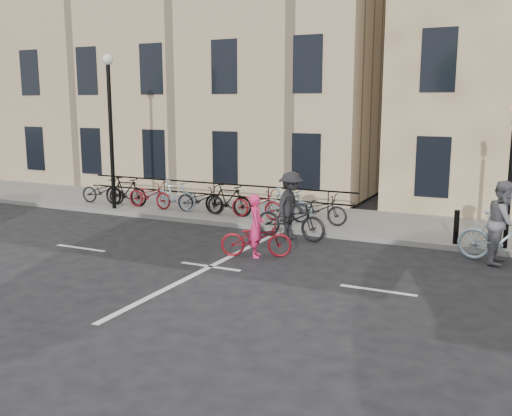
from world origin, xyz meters
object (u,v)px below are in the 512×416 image
at_px(lamp_post, 110,113).
at_px(cyclist_grey, 503,230).
at_px(cyclist_dark, 291,213).
at_px(traffic_light, 512,158).
at_px(cyclist_pink, 256,235).

distance_m(lamp_post, cyclist_grey, 12.99).
distance_m(lamp_post, cyclist_dark, 7.69).
bearing_deg(traffic_light, lamp_post, 179.73).
height_order(lamp_post, cyclist_pink, lamp_post).
bearing_deg(cyclist_grey, cyclist_dark, 94.99).
xyz_separation_m(cyclist_grey, cyclist_dark, (-5.54, 0.12, -0.06)).
bearing_deg(traffic_light, cyclist_dark, -170.81).
height_order(traffic_light, cyclist_dark, traffic_light).
xyz_separation_m(traffic_light, lamp_post, (-12.70, 0.06, 1.04)).
bearing_deg(cyclist_grey, lamp_post, 91.37).
relative_size(traffic_light, cyclist_pink, 2.06).
bearing_deg(cyclist_pink, lamp_post, 44.06).
distance_m(cyclist_pink, cyclist_grey, 5.95).
relative_size(traffic_light, cyclist_grey, 1.82).
height_order(cyclist_grey, cyclist_dark, cyclist_grey).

